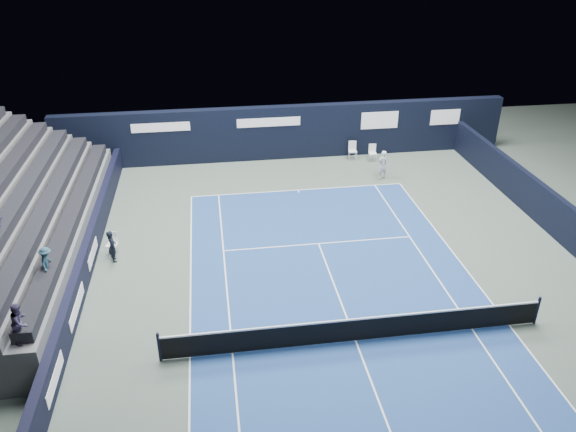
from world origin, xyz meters
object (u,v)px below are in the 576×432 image
object	(u,v)px
folding_chair_back_b	(373,151)
tennis_net	(356,329)
tennis_player	(383,165)
folding_chair_back_a	(352,147)
line_judge_chair	(112,242)

from	to	relation	value
folding_chair_back_b	tennis_net	distance (m)	16.07
folding_chair_back_b	tennis_player	world-z (taller)	tennis_player
tennis_net	tennis_player	xyz separation A→B (m)	(4.73, 12.74, 0.28)
folding_chair_back_a	tennis_player	distance (m)	3.16
folding_chair_back_a	tennis_player	bearing A→B (deg)	-68.98
folding_chair_back_a	line_judge_chair	xyz separation A→B (m)	(-12.55, -8.84, -0.15)
folding_chair_back_b	line_judge_chair	world-z (taller)	folding_chair_back_b
folding_chair_back_b	tennis_net	xyz separation A→B (m)	(-4.93, -15.30, -0.04)
folding_chair_back_a	folding_chair_back_b	distance (m)	1.19
tennis_player	folding_chair_back_a	bearing A→B (deg)	106.35
tennis_player	tennis_net	bearing A→B (deg)	-110.39
line_judge_chair	tennis_player	xyz separation A→B (m)	(13.44, 5.81, 0.24)
folding_chair_back_b	tennis_net	bearing A→B (deg)	-105.18
folding_chair_back_a	line_judge_chair	world-z (taller)	folding_chair_back_a
line_judge_chair	tennis_net	size ratio (longest dim) A/B	0.07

